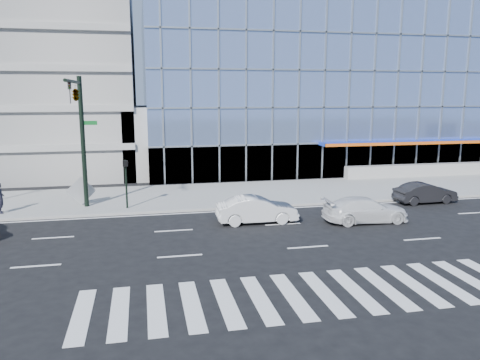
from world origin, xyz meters
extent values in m
plane|color=black|center=(0.00, 0.00, 0.00)|extent=(160.00, 160.00, 0.00)
cube|color=gray|center=(0.00, 8.00, 0.07)|extent=(120.00, 8.00, 0.15)
cube|color=#7791C6|center=(14.00, 26.00, 7.50)|extent=(42.00, 26.00, 15.00)
cube|color=gray|center=(-20.00, 26.00, 10.00)|extent=(24.00, 24.00, 20.00)
cube|color=gray|center=(-6.00, 18.00, 3.00)|extent=(6.00, 8.00, 6.00)
cylinder|color=black|center=(-11.00, 6.00, 4.15)|extent=(0.28, 0.28, 8.00)
cylinder|color=black|center=(-11.00, 3.20, 7.75)|extent=(0.18, 5.60, 0.18)
imported|color=black|center=(-11.00, 1.80, 7.15)|extent=(0.18, 0.22, 1.10)
imported|color=black|center=(-11.00, 4.00, 7.15)|extent=(0.48, 2.24, 0.90)
cube|color=#0C591E|center=(-10.55, 6.00, 5.35)|extent=(0.90, 0.05, 0.25)
cylinder|color=black|center=(-8.50, 5.00, 1.65)|extent=(0.12, 0.12, 3.00)
cube|color=black|center=(-8.50, 4.85, 2.95)|extent=(0.30, 0.25, 0.35)
imported|color=white|center=(4.67, -0.46, 0.70)|extent=(4.87, 2.10, 1.40)
imported|color=silver|center=(-1.33, 0.65, 0.74)|extent=(4.53, 1.67, 1.48)
imported|color=black|center=(10.67, 3.00, 0.67)|extent=(4.13, 1.57, 1.35)
imported|color=black|center=(-15.75, 5.23, 1.07)|extent=(0.60, 0.76, 1.84)
cube|color=#A8A8A8|center=(-11.34, 6.38, 1.07)|extent=(1.83, 0.26, 1.84)
camera|label=1|loc=(-7.46, -23.93, 7.11)|focal=35.00mm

